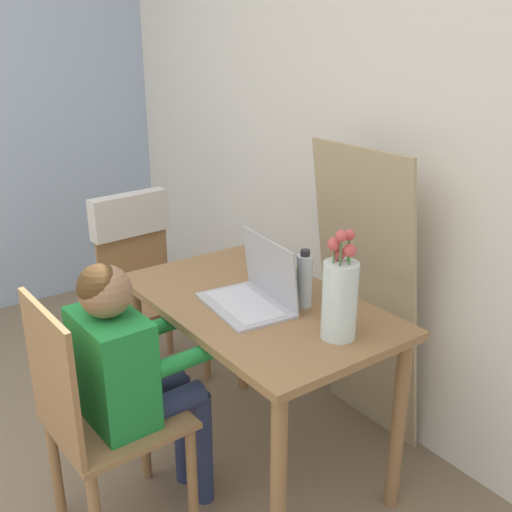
# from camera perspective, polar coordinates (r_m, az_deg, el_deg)

# --- Properties ---
(wall_back) EXTENTS (6.40, 0.05, 2.50)m
(wall_back) POSITION_cam_1_polar(r_m,az_deg,el_deg) (2.36, 14.68, 10.86)
(wall_back) COLOR white
(wall_back) RESTS_ON ground_plane
(dining_table) EXTENTS (1.05, 0.63, 0.71)m
(dining_table) POSITION_cam_1_polar(r_m,az_deg,el_deg) (2.21, 0.06, -6.76)
(dining_table) COLOR olive
(dining_table) RESTS_ON ground_plane
(chair_occupied) EXTENTS (0.41, 0.41, 0.89)m
(chair_occupied) POSITION_cam_1_polar(r_m,az_deg,el_deg) (2.04, -14.89, -14.88)
(chair_occupied) COLOR olive
(chair_occupied) RESTS_ON ground_plane
(chair_spare) EXTENTS (0.46, 0.43, 0.90)m
(chair_spare) POSITION_cam_1_polar(r_m,az_deg,el_deg) (2.94, -10.99, -0.07)
(chair_spare) COLOR olive
(chair_spare) RESTS_ON ground_plane
(person_seated) EXTENTS (0.32, 0.43, 0.98)m
(person_seated) POSITION_cam_1_polar(r_m,az_deg,el_deg) (2.00, -11.93, -10.25)
(person_seated) COLOR #1E8438
(person_seated) RESTS_ON ground_plane
(laptop) EXTENTS (0.37, 0.27, 0.24)m
(laptop) POSITION_cam_1_polar(r_m,az_deg,el_deg) (2.12, -0.09, -3.25)
(laptop) COLOR #B2B2B7
(laptop) RESTS_ON dining_table
(flower_vase) EXTENTS (0.11, 0.11, 0.36)m
(flower_vase) POSITION_cam_1_polar(r_m,az_deg,el_deg) (1.88, 7.98, -3.77)
(flower_vase) COLOR silver
(flower_vase) RESTS_ON dining_table
(water_bottle) EXTENTS (0.06, 0.06, 0.21)m
(water_bottle) POSITION_cam_1_polar(r_m,az_deg,el_deg) (2.10, 4.64, -2.29)
(water_bottle) COLOR silver
(water_bottle) RESTS_ON dining_table
(cardboard_panel) EXTENTS (0.51, 0.19, 1.24)m
(cardboard_panel) POSITION_cam_1_polar(r_m,az_deg,el_deg) (2.46, 10.42, -3.86)
(cardboard_panel) COLOR tan
(cardboard_panel) RESTS_ON ground_plane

